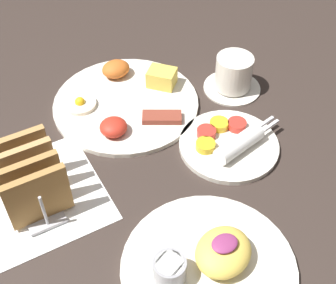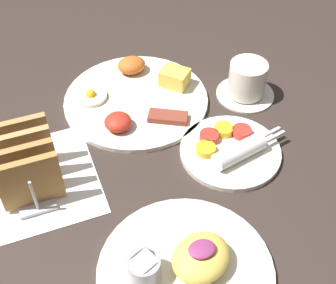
{
  "view_description": "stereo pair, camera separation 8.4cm",
  "coord_description": "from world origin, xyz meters",
  "views": [
    {
      "loc": [
        -0.24,
        -0.47,
        0.63
      ],
      "look_at": [
        0.05,
        0.05,
        0.03
      ],
      "focal_mm": 50.0,
      "sensor_mm": 36.0,
      "label": 1
    },
    {
      "loc": [
        -0.16,
        -0.5,
        0.63
      ],
      "look_at": [
        0.05,
        0.05,
        0.03
      ],
      "focal_mm": 50.0,
      "sensor_mm": 36.0,
      "label": 2
    }
  ],
  "objects": [
    {
      "name": "plate_foreground",
      "position": [
        -0.02,
        -0.19,
        0.01
      ],
      "size": [
        0.26,
        0.26,
        0.06
      ],
      "color": "silver",
      "rests_on": "ground_plane"
    },
    {
      "name": "plate_condiments",
      "position": [
        0.15,
        0.01,
        0.01
      ],
      "size": [
        0.2,
        0.18,
        0.04
      ],
      "color": "silver",
      "rests_on": "ground_plane"
    },
    {
      "name": "plate_breakfast",
      "position": [
        0.04,
        0.21,
        0.01
      ],
      "size": [
        0.29,
        0.29,
        0.05
      ],
      "color": "silver",
      "rests_on": "ground_plane"
    },
    {
      "name": "napkin_flat",
      "position": [
        -0.2,
        0.07,
        0.0
      ],
      "size": [
        0.22,
        0.22,
        0.0
      ],
      "color": "white",
      "rests_on": "ground_plane"
    },
    {
      "name": "ground_plane",
      "position": [
        0.0,
        0.0,
        0.0
      ],
      "size": [
        3.0,
        3.0,
        0.0
      ],
      "primitive_type": "plane",
      "color": "#332823"
    },
    {
      "name": "toast_rack",
      "position": [
        -0.2,
        0.07,
        0.05
      ],
      "size": [
        0.1,
        0.15,
        0.1
      ],
      "color": "#B7B7BC",
      "rests_on": "ground_plane"
    },
    {
      "name": "coffee_cup",
      "position": [
        0.26,
        0.15,
        0.04
      ],
      "size": [
        0.12,
        0.12,
        0.08
      ],
      "color": "silver",
      "rests_on": "ground_plane"
    }
  ]
}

